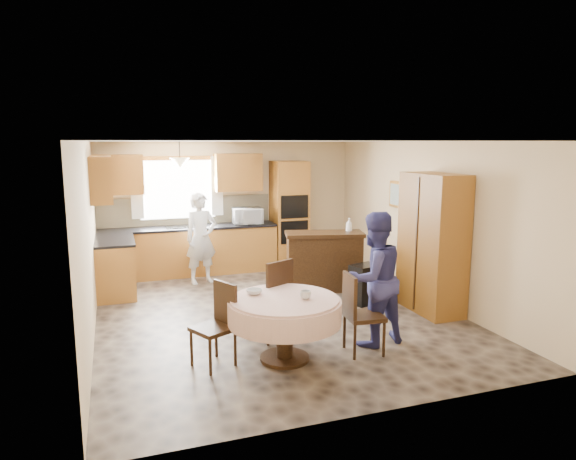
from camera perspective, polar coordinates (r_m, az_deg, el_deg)
The scene contains 36 objects.
floor at distance 7.66m, azimuth -1.41°, elevation -9.20°, with size 5.00×6.00×0.01m, color #6F5E4D.
ceiling at distance 7.25m, azimuth -1.49°, elevation 9.84°, with size 5.00×6.00×0.01m, color white.
wall_back at distance 10.22m, azimuth -6.54°, elevation 2.73°, with size 5.00×0.02×2.50m, color #D7BA8A.
wall_front at distance 4.65m, azimuth 9.86°, elevation -5.85°, with size 5.00×0.02×2.50m, color #D7BA8A.
wall_left at distance 7.03m, azimuth -21.28°, elevation -1.07°, with size 0.02×6.00×2.50m, color #D7BA8A.
wall_right at distance 8.44m, azimuth 14.96°, elevation 0.98°, with size 0.02×6.00×2.50m, color #D7BA8A.
window at distance 10.00m, azimuth -12.17°, elevation 4.44°, with size 1.40×0.03×1.10m, color white.
curtain_left at distance 9.88m, azimuth -16.47°, elevation 4.49°, with size 0.22×0.02×1.15m, color white.
curtain_right at distance 10.06m, azimuth -7.89°, elevation 4.88°, with size 0.22×0.02×1.15m, color white.
base_cab_back at distance 9.92m, azimuth -10.87°, elevation -2.35°, with size 3.30×0.60×0.88m, color orange.
counter_back at distance 9.83m, azimuth -10.96°, elevation 0.27°, with size 3.30×0.64×0.04m, color black.
base_cab_left at distance 8.95m, azimuth -18.63°, elevation -4.01°, with size 0.60×1.20×0.88m, color orange.
counter_left at distance 8.85m, azimuth -18.79°, elevation -1.11°, with size 0.64×1.20×0.04m, color black.
backsplash at distance 10.07m, azimuth -11.24°, elevation 2.10°, with size 3.30×0.02×0.55m, color #C5B68B.
wall_cab_left at distance 9.76m, azimuth -18.28°, elevation 5.87°, with size 0.85×0.33×0.72m, color #A47329.
wall_cab_right at distance 10.04m, azimuth -5.56°, elevation 6.40°, with size 0.90×0.33×0.72m, color #A47329.
wall_cab_side at distance 8.73m, azimuth -20.05°, elevation 5.37°, with size 0.33×1.20×0.72m, color #A47329.
oven_tower at distance 10.26m, azimuth 0.15°, elevation 1.75°, with size 0.66×0.62×2.12m, color orange.
oven_upper at distance 9.94m, azimuth 0.74°, elevation 2.59°, with size 0.56×0.01×0.45m, color black.
oven_lower at distance 10.02m, azimuth 0.74°, elevation -0.24°, with size 0.56×0.01×0.45m, color black.
pendant at distance 9.49m, azimuth -11.92°, elevation 7.32°, with size 0.36×0.36×0.18m, color beige.
sideboard at distance 8.74m, azimuth 4.03°, elevation -3.65°, with size 1.30×0.54×0.93m, color #3A2310.
space_heater at distance 8.11m, azimuth 8.57°, elevation -5.95°, with size 0.45×0.31×0.61m, color black.
cupboard at distance 7.81m, azimuth 15.74°, elevation -1.44°, with size 0.54×1.07×2.05m, color orange.
dining_table at distance 5.92m, azimuth -0.39°, elevation -9.10°, with size 1.30×1.30×0.74m.
chair_left at distance 5.89m, azimuth -7.76°, elevation -9.89°, with size 0.54×0.54×0.94m.
chair_back at distance 6.53m, azimuth -1.62°, elevation -7.28°, with size 0.60×0.60×1.04m.
chair_right at distance 6.18m, azimuth 7.79°, elevation -8.77°, with size 0.46×0.46×0.97m.
framed_picture at distance 9.01m, azimuth 12.19°, elevation 3.85°, with size 0.06×0.55×0.45m.
microwave at distance 9.97m, azimuth -4.52°, elevation 1.57°, with size 0.56×0.38×0.31m, color silver.
person_sink at distance 9.20m, azimuth -9.63°, elevation -0.91°, with size 0.59×0.39×1.62m, color silver.
person_dining at distance 6.41m, azimuth 9.51°, elevation -5.36°, with size 0.81×0.63×1.66m, color navy.
bowl_sideboard at distance 8.51m, azimuth 1.81°, elevation -0.62°, with size 0.21×0.21×0.05m, color #B2B2B2.
bottle_sideboard at distance 8.81m, azimuth 6.79°, elevation 0.42°, with size 0.11×0.11×0.28m, color silver.
cup_table at distance 5.83m, azimuth 1.96°, elevation -7.22°, with size 0.12×0.12×0.10m, color #B2B2B2.
bowl_table at distance 6.02m, azimuth -3.78°, elevation -6.87°, with size 0.19×0.19×0.06m, color #B2B2B2.
Camera 1 is at (-2.18, -6.91, 2.49)m, focal length 32.00 mm.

